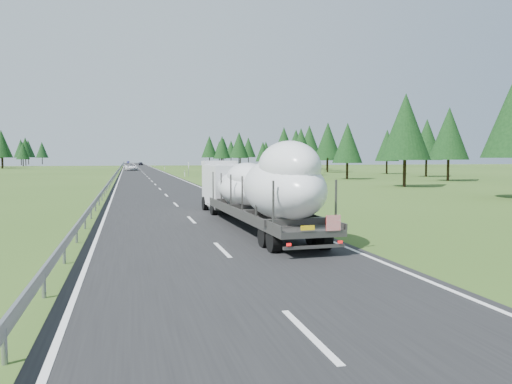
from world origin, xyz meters
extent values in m
plane|color=#304D19|center=(0.00, 0.00, 0.00)|extent=(400.00, 400.00, 0.00)
cube|color=black|center=(0.00, 100.00, 0.01)|extent=(10.00, 400.00, 0.02)
cube|color=slate|center=(-5.30, 100.00, 0.60)|extent=(0.08, 400.00, 0.32)
cylinder|color=slate|center=(-5.30, 0.00, 0.30)|extent=(0.10, 0.10, 0.60)
cube|color=silver|center=(6.50, 30.00, 0.50)|extent=(0.12, 0.07, 1.00)
cube|color=black|center=(6.50, 30.00, 0.82)|extent=(0.13, 0.08, 0.12)
cube|color=silver|center=(6.50, 80.00, 0.50)|extent=(0.12, 0.07, 1.00)
cube|color=black|center=(6.50, 80.00, 0.82)|extent=(0.13, 0.08, 0.12)
cube|color=silver|center=(6.50, 130.00, 0.50)|extent=(0.12, 0.07, 1.00)
cube|color=black|center=(6.50, 130.00, 0.82)|extent=(0.13, 0.08, 0.12)
cube|color=silver|center=(6.50, 180.00, 0.50)|extent=(0.12, 0.07, 1.00)
cube|color=black|center=(6.50, 180.00, 0.82)|extent=(0.13, 0.08, 0.12)
cube|color=silver|center=(6.50, 230.00, 0.50)|extent=(0.12, 0.07, 1.00)
cube|color=black|center=(6.50, 230.00, 0.82)|extent=(0.13, 0.08, 0.12)
cube|color=silver|center=(6.50, 280.00, 0.50)|extent=(0.12, 0.07, 1.00)
cube|color=black|center=(6.50, 280.00, 0.82)|extent=(0.13, 0.08, 0.12)
cube|color=silver|center=(6.50, 330.00, 0.50)|extent=(0.12, 0.07, 1.00)
cube|color=black|center=(6.50, 330.00, 0.82)|extent=(0.13, 0.08, 0.12)
cylinder|color=slate|center=(7.20, 80.00, 1.00)|extent=(0.08, 0.08, 2.00)
cube|color=silver|center=(7.20, 80.00, 2.00)|extent=(0.05, 0.90, 1.20)
cylinder|color=black|center=(41.22, 53.60, 1.80)|extent=(0.36, 0.36, 3.59)
cone|color=black|center=(41.22, 53.60, 6.79)|extent=(5.59, 5.59, 7.49)
cylinder|color=black|center=(47.19, 68.10, 1.71)|extent=(0.36, 0.36, 3.43)
cone|color=black|center=(47.19, 68.10, 6.47)|extent=(5.33, 5.33, 7.14)
cylinder|color=black|center=(47.97, 83.19, 1.54)|extent=(0.36, 0.36, 3.08)
cone|color=black|center=(47.97, 83.19, 5.82)|extent=(4.79, 4.79, 6.42)
cylinder|color=black|center=(40.33, 95.96, 1.91)|extent=(0.36, 0.36, 3.83)
cone|color=black|center=(40.33, 95.96, 7.23)|extent=(5.95, 5.95, 7.97)
cylinder|color=black|center=(46.20, 110.46, 1.52)|extent=(0.36, 0.36, 3.04)
cone|color=black|center=(46.20, 110.46, 5.75)|extent=(4.74, 4.74, 6.34)
cylinder|color=black|center=(46.41, 123.97, 2.11)|extent=(0.36, 0.36, 4.22)
cone|color=black|center=(46.41, 123.97, 7.98)|extent=(6.57, 6.57, 8.80)
cylinder|color=black|center=(46.85, 136.72, 2.04)|extent=(0.36, 0.36, 4.08)
cone|color=black|center=(46.85, 136.72, 7.70)|extent=(6.34, 6.34, 8.49)
cylinder|color=black|center=(47.42, 152.21, 1.85)|extent=(0.36, 0.36, 3.70)
cone|color=black|center=(47.42, 152.21, 6.99)|extent=(5.75, 5.75, 7.70)
cylinder|color=black|center=(45.95, 167.87, 1.58)|extent=(0.36, 0.36, 3.15)
cone|color=black|center=(45.95, 167.87, 5.96)|extent=(4.91, 4.91, 6.57)
cylinder|color=black|center=(39.26, 180.51, 1.80)|extent=(0.36, 0.36, 3.61)
cone|color=black|center=(39.26, 180.51, 6.82)|extent=(5.61, 5.61, 7.52)
cylinder|color=black|center=(45.20, 192.08, 1.98)|extent=(0.36, 0.36, 3.97)
cone|color=black|center=(45.20, 192.08, 7.49)|extent=(6.17, 6.17, 8.26)
cylinder|color=black|center=(41.19, 208.23, 1.86)|extent=(0.36, 0.36, 3.71)
cone|color=black|center=(41.19, 208.23, 7.01)|extent=(5.77, 5.77, 7.73)
cylinder|color=black|center=(40.25, 220.69, 2.10)|extent=(0.36, 0.36, 4.20)
cone|color=black|center=(40.25, 220.69, 7.93)|extent=(6.53, 6.53, 8.75)
cylinder|color=black|center=(42.36, 238.99, 1.83)|extent=(0.36, 0.36, 3.66)
cone|color=black|center=(42.36, 238.99, 6.91)|extent=(5.69, 5.69, 7.62)
cylinder|color=black|center=(44.52, 248.57, 1.54)|extent=(0.36, 0.36, 3.08)
cone|color=black|center=(44.52, 248.57, 5.83)|extent=(4.80, 4.80, 6.43)
cylinder|color=black|center=(27.39, 42.23, 1.82)|extent=(0.36, 0.36, 3.64)
cone|color=black|center=(27.39, 42.23, 6.87)|extent=(5.66, 5.66, 7.58)
cylinder|color=black|center=(29.59, 62.37, 1.48)|extent=(0.36, 0.36, 2.97)
cone|color=black|center=(29.59, 62.37, 5.61)|extent=(4.62, 4.62, 6.18)
cylinder|color=black|center=(27.81, 78.66, 1.50)|extent=(0.36, 0.36, 3.00)
cone|color=black|center=(27.81, 78.66, 5.66)|extent=(4.66, 4.66, 6.24)
cylinder|color=black|center=(28.44, 91.05, 1.66)|extent=(0.36, 0.36, 3.31)
cone|color=black|center=(28.44, 91.05, 6.25)|extent=(5.15, 5.15, 6.90)
cylinder|color=black|center=(33.37, 110.45, 1.28)|extent=(0.36, 0.36, 2.57)
cone|color=black|center=(33.37, 110.45, 4.85)|extent=(3.99, 3.99, 5.34)
cylinder|color=black|center=(32.54, 122.75, 1.31)|extent=(0.36, 0.36, 2.61)
cone|color=black|center=(32.54, 122.75, 4.94)|extent=(4.06, 4.06, 5.44)
cylinder|color=black|center=(30.33, 142.78, 1.92)|extent=(0.36, 0.36, 3.84)
cone|color=black|center=(30.33, 142.78, 7.26)|extent=(5.98, 5.98, 8.01)
cylinder|color=black|center=(27.02, 153.83, 1.78)|extent=(0.36, 0.36, 3.56)
cone|color=black|center=(27.02, 153.83, 6.73)|extent=(5.54, 5.54, 7.43)
cylinder|color=black|center=(26.10, 174.26, 1.93)|extent=(0.36, 0.36, 3.86)
cone|color=black|center=(26.10, 174.26, 7.29)|extent=(6.00, 6.00, 8.04)
cylinder|color=black|center=(32.03, 186.73, 1.67)|extent=(0.36, 0.36, 3.33)
cone|color=black|center=(32.03, 186.73, 6.29)|extent=(5.18, 5.18, 6.94)
cylinder|color=black|center=(-39.12, 152.21, 1.96)|extent=(0.36, 0.36, 3.91)
cone|color=black|center=(-39.12, 152.21, 7.39)|extent=(6.08, 6.08, 8.15)
cylinder|color=black|center=(-42.31, 167.87, 1.92)|extent=(0.36, 0.36, 3.84)
cone|color=black|center=(-42.31, 167.87, 7.26)|extent=(5.98, 5.98, 8.01)
cylinder|color=black|center=(-40.79, 192.08, 1.53)|extent=(0.36, 0.36, 3.07)
cone|color=black|center=(-40.79, 192.08, 5.79)|extent=(4.77, 4.77, 6.39)
cylinder|color=black|center=(-42.82, 208.23, 1.94)|extent=(0.36, 0.36, 3.88)
cone|color=black|center=(-42.82, 208.23, 7.33)|extent=(6.03, 6.03, 8.08)
cylinder|color=black|center=(-46.85, 220.69, 1.88)|extent=(0.36, 0.36, 3.75)
cone|color=black|center=(-46.85, 220.69, 7.09)|extent=(5.84, 5.84, 7.82)
cylinder|color=black|center=(-47.23, 238.99, 1.93)|extent=(0.36, 0.36, 3.86)
cone|color=black|center=(-47.23, 238.99, 7.28)|extent=(6.00, 6.00, 8.03)
cylinder|color=black|center=(-42.86, 248.57, 1.84)|extent=(0.36, 0.36, 3.68)
cone|color=black|center=(-42.86, 248.57, 6.94)|extent=(5.72, 5.72, 7.66)
cube|color=silver|center=(2.53, 21.24, 1.67)|extent=(2.33, 4.46, 2.46)
cube|color=black|center=(2.53, 23.49, 2.11)|extent=(2.03, 0.13, 1.23)
cube|color=silver|center=(2.53, 23.18, 3.04)|extent=(2.23, 1.12, 0.26)
cube|color=#4E4C4A|center=(2.53, 20.36, 0.48)|extent=(2.28, 2.70, 0.22)
cylinder|color=black|center=(1.52, 22.83, 0.44)|extent=(0.33, 0.89, 0.88)
cylinder|color=black|center=(3.55, 22.83, 0.44)|extent=(0.33, 0.89, 0.88)
cylinder|color=black|center=(1.52, 20.01, 0.44)|extent=(0.33, 0.89, 0.88)
cylinder|color=black|center=(3.55, 20.01, 0.44)|extent=(0.33, 0.89, 0.88)
cube|color=#4E4C4A|center=(2.53, 12.88, 0.81)|extent=(2.74, 12.39, 0.23)
cube|color=#4E4C4A|center=(1.36, 12.88, 1.03)|extent=(0.41, 12.32, 0.21)
cube|color=#4E4C4A|center=(3.71, 12.88, 1.03)|extent=(0.41, 12.32, 0.21)
cube|color=#4E4C4A|center=(1.36, 7.60, 1.76)|extent=(0.06, 0.06, 1.67)
cube|color=#4E4C4A|center=(3.71, 7.60, 1.76)|extent=(0.06, 0.06, 1.67)
cube|color=#4E4C4A|center=(1.36, 9.71, 1.76)|extent=(0.06, 0.06, 1.67)
cube|color=#4E4C4A|center=(3.71, 9.71, 1.76)|extent=(0.06, 0.06, 1.67)
cube|color=#4E4C4A|center=(1.36, 11.82, 1.76)|extent=(0.06, 0.06, 1.67)
cube|color=#4E4C4A|center=(3.71, 11.82, 1.76)|extent=(0.06, 0.06, 1.67)
cube|color=#4E4C4A|center=(1.36, 13.94, 1.76)|extent=(0.06, 0.06, 1.67)
cube|color=#4E4C4A|center=(3.71, 13.94, 1.76)|extent=(0.06, 0.06, 1.67)
cube|color=#4E4C4A|center=(1.36, 16.05, 1.76)|extent=(0.06, 0.06, 1.67)
cube|color=#4E4C4A|center=(3.71, 16.05, 1.76)|extent=(0.06, 0.06, 1.67)
cube|color=#4E4C4A|center=(1.36, 18.16, 1.76)|extent=(0.06, 0.06, 1.67)
cube|color=#4E4C4A|center=(3.71, 18.16, 1.76)|extent=(0.06, 0.06, 1.67)
cylinder|color=black|center=(1.57, 8.13, 0.44)|extent=(0.38, 0.89, 0.88)
cylinder|color=black|center=(3.50, 8.13, 0.44)|extent=(0.38, 0.89, 0.88)
cylinder|color=black|center=(1.57, 9.18, 0.44)|extent=(0.38, 0.89, 0.88)
cylinder|color=black|center=(3.50, 9.18, 0.44)|extent=(0.38, 0.89, 0.88)
cube|color=#4E4C4A|center=(2.53, 6.76, 0.40)|extent=(2.20, 0.17, 0.11)
cube|color=red|center=(3.19, 6.70, 1.19)|extent=(0.53, 0.05, 0.53)
cube|color=yellow|center=(2.27, 6.70, 1.06)|extent=(0.49, 0.05, 0.16)
cube|color=red|center=(1.61, 6.70, 0.53)|extent=(0.16, 0.06, 0.09)
cube|color=red|center=(3.46, 6.70, 0.53)|extent=(0.16, 0.06, 0.09)
ellipsoid|color=white|center=(2.53, 10.06, 2.16)|extent=(2.96, 6.63, 2.48)
ellipsoid|color=white|center=(2.53, 9.24, 3.03)|extent=(2.23, 4.21, 1.98)
ellipsoid|color=white|center=(2.53, 16.05, 1.81)|extent=(2.65, 6.46, 1.76)
ellipsoid|color=white|center=(2.53, 15.25, 2.42)|extent=(1.99, 4.10, 1.41)
imported|color=white|center=(-2.40, 122.16, 0.87)|extent=(3.41, 6.47, 1.74)
imported|color=black|center=(2.13, 207.94, 0.69)|extent=(1.92, 4.14, 1.37)
imported|color=#1B1C4B|center=(-2.96, 267.91, 0.65)|extent=(1.41, 3.96, 1.30)
camera|label=1|loc=(-3.29, -8.73, 3.39)|focal=35.00mm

